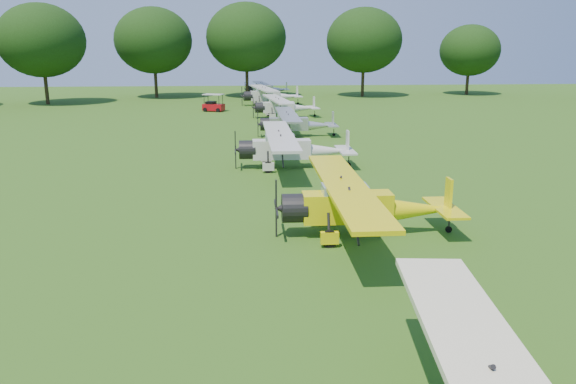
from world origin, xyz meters
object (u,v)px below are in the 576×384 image
aircraft_2 (361,202)px  aircraft_7 (265,88)px  aircraft_4 (295,122)px  golf_cart (213,106)px  aircraft_6 (269,94)px  aircraft_3 (290,146)px  aircraft_5 (283,105)px

aircraft_2 → aircraft_7: 61.54m
aircraft_2 → aircraft_4: aircraft_2 is taller
aircraft_7 → golf_cart: bearing=-114.3°
aircraft_7 → golf_cart: (-6.53, -19.03, -0.55)m
aircraft_2 → aircraft_6: size_ratio=0.96×
aircraft_4 → aircraft_2: bearing=-89.4°
aircraft_2 → aircraft_3: (-1.65, 12.39, 0.01)m
aircraft_6 → aircraft_7: aircraft_6 is taller
aircraft_4 → aircraft_6: aircraft_6 is taller
aircraft_6 → aircraft_3: bearing=-99.3°
aircraft_2 → aircraft_3: aircraft_3 is taller
aircraft_3 → golf_cart: (-6.05, 30.11, -0.67)m
golf_cart → aircraft_4: bearing=-48.7°
aircraft_3 → aircraft_7: 49.14m
aircraft_3 → aircraft_4: (1.31, 11.71, -0.13)m
aircraft_2 → aircraft_5: aircraft_2 is taller
aircraft_5 → aircraft_6: bearing=87.2°
aircraft_2 → aircraft_7: size_ratio=1.09×
aircraft_7 → aircraft_6: bearing=-95.6°
aircraft_7 → aircraft_2: bearing=-94.3°
aircraft_2 → aircraft_4: size_ratio=1.10×
aircraft_6 → golf_cart: aircraft_6 is taller
aircraft_6 → aircraft_7: bearing=81.1°
aircraft_3 → aircraft_4: 11.79m
aircraft_5 → golf_cart: aircraft_5 is taller
aircraft_7 → aircraft_5: bearing=-93.6°
aircraft_2 → golf_cart: aircraft_2 is taller
aircraft_2 → aircraft_6: 48.74m
aircraft_4 → aircraft_7: aircraft_7 is taller
golf_cart → aircraft_3: bearing=-59.2°
aircraft_5 → aircraft_7: aircraft_5 is taller
aircraft_6 → aircraft_7: 12.81m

